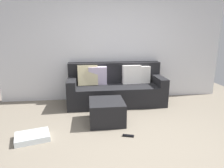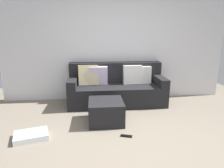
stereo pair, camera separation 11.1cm
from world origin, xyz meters
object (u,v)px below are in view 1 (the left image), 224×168
storage_bin (32,137)px  couch_sectional (116,88)px  ottoman (107,111)px  remote_near_ottoman (128,136)px

storage_bin → couch_sectional: bearing=45.3°
ottoman → storage_bin: (-1.18, -0.49, -0.16)m
ottoman → remote_near_ottoman: 0.67m
couch_sectional → remote_near_ottoman: couch_sectional is taller
ottoman → storage_bin: 1.29m
remote_near_ottoman → ottoman: bearing=134.2°
couch_sectional → remote_near_ottoman: bearing=-90.7°
couch_sectional → remote_near_ottoman: (-0.02, -1.58, -0.35)m
couch_sectional → storage_bin: 2.13m
ottoman → storage_bin: size_ratio=1.31×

